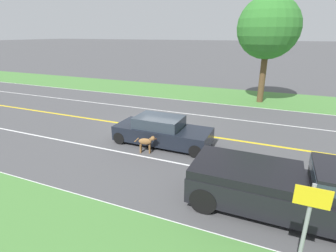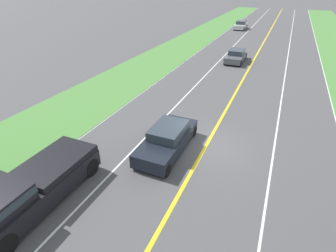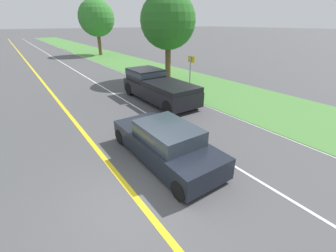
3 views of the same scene
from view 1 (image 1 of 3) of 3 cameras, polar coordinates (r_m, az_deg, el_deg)
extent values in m
plane|color=#4C4C4F|center=(15.10, -2.71, -0.54)|extent=(400.00, 400.00, 0.00)
cube|color=yellow|center=(15.10, -2.71, -0.52)|extent=(0.18, 160.00, 0.01)
cube|color=white|center=(9.92, -20.95, -13.37)|extent=(0.14, 160.00, 0.01)
cube|color=white|center=(21.35, 5.46, 5.42)|extent=(0.14, 160.00, 0.01)
cube|color=white|center=(12.29, -9.80, -5.68)|extent=(0.10, 160.00, 0.01)
cube|color=white|center=(18.16, 2.07, 2.97)|extent=(0.10, 160.00, 0.01)
cube|color=#4C843D|center=(24.15, 7.66, 7.02)|extent=(6.00, 160.00, 0.03)
cube|color=black|center=(12.86, -1.17, -1.71)|extent=(1.84, 4.70, 0.71)
cube|color=#2D3842|center=(12.73, -1.96, 0.94)|extent=(1.58, 2.25, 0.50)
cylinder|color=black|center=(11.60, 6.04, -5.45)|extent=(0.22, 0.60, 0.60)
cylinder|color=black|center=(13.16, -10.47, -2.56)|extent=(0.22, 0.60, 0.60)
cylinder|color=black|center=(13.07, 8.21, -2.58)|extent=(0.22, 0.60, 0.60)
cylinder|color=black|center=(14.47, -6.90, -0.30)|extent=(0.22, 0.60, 0.60)
ellipsoid|color=olive|center=(11.92, -5.02, -3.37)|extent=(0.33, 0.63, 0.30)
cylinder|color=olive|center=(11.96, -4.07, -5.11)|extent=(0.07, 0.07, 0.41)
cylinder|color=olive|center=(12.05, -6.02, -4.96)|extent=(0.07, 0.07, 0.41)
cylinder|color=olive|center=(12.07, -3.92, -4.85)|extent=(0.07, 0.07, 0.41)
cylinder|color=olive|center=(12.17, -5.86, -4.70)|extent=(0.07, 0.07, 0.41)
cylinder|color=olive|center=(11.82, -3.83, -2.93)|extent=(0.16, 0.19, 0.16)
sphere|color=olive|center=(11.78, -3.34, -2.71)|extent=(0.25, 0.25, 0.20)
ellipsoid|color=#331E14|center=(11.75, -2.66, -2.82)|extent=(0.11, 0.12, 0.08)
cone|color=brown|center=(11.70, -3.45, -2.46)|extent=(0.08, 0.08, 0.09)
cone|color=brown|center=(11.80, -3.33, -2.26)|extent=(0.08, 0.08, 0.09)
cylinder|color=olive|center=(12.00, -6.86, -3.04)|extent=(0.10, 0.23, 0.22)
cube|color=black|center=(8.81, 24.25, -13.27)|extent=(2.09, 5.70, 0.81)
cube|color=black|center=(8.54, 16.69, -9.10)|extent=(2.05, 3.24, 0.28)
cylinder|color=black|center=(8.28, 7.71, -15.73)|extent=(0.22, 0.84, 0.84)
cylinder|color=black|center=(9.87, 10.76, -9.65)|extent=(0.22, 0.84, 0.84)
cylinder|color=brown|center=(21.82, 19.89, 10.17)|extent=(0.46, 0.46, 4.11)
sphere|color=#337A2D|center=(21.60, 21.01, 19.38)|extent=(4.51, 4.51, 4.51)
cylinder|color=gray|center=(6.34, 27.31, -21.05)|extent=(0.08, 0.08, 2.55)
cube|color=yellow|center=(5.72, 28.95, -13.43)|extent=(0.03, 0.64, 0.40)
camera|label=2|loc=(17.00, 47.70, 23.86)|focal=28.00mm
camera|label=3|loc=(18.28, -13.31, 16.96)|focal=24.00mm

